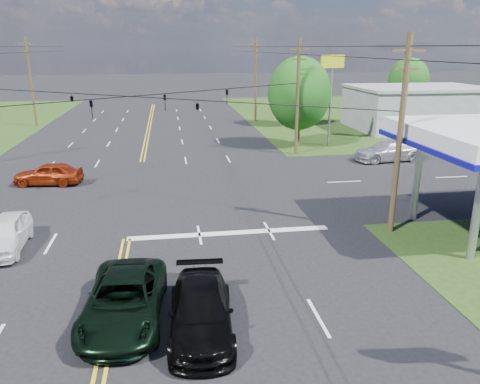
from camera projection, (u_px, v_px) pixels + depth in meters
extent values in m
plane|color=black|center=(136.00, 191.00, 30.06)|extent=(280.00, 280.00, 0.00)
cube|color=#203B12|center=(405.00, 113.00, 65.35)|extent=(46.00, 48.00, 0.03)
cube|color=silver|center=(230.00, 233.00, 23.23)|extent=(10.00, 0.50, 0.02)
cube|color=slate|center=(417.00, 109.00, 52.64)|extent=(14.00, 10.00, 4.40)
cylinder|color=#A5A5AA|center=(478.00, 209.00, 19.75)|extent=(0.36, 0.36, 4.65)
cylinder|color=#A5A5AA|center=(417.00, 177.00, 24.47)|extent=(0.36, 0.36, 4.65)
cylinder|color=#47371E|center=(400.00, 138.00, 22.04)|extent=(0.28, 0.28, 9.50)
cube|color=#47371E|center=(409.00, 51.00, 20.87)|extent=(1.60, 0.12, 0.12)
cube|color=#47371E|center=(407.00, 69.00, 21.11)|extent=(1.20, 0.10, 0.10)
cylinder|color=#47371E|center=(297.00, 98.00, 39.03)|extent=(0.28, 0.28, 9.50)
cube|color=#47371E|center=(299.00, 49.00, 37.86)|extent=(1.60, 0.12, 0.12)
cube|color=#47371E|center=(299.00, 59.00, 38.10)|extent=(1.20, 0.10, 0.10)
cylinder|color=#47371E|center=(31.00, 83.00, 53.12)|extent=(0.28, 0.28, 10.00)
cube|color=#47371E|center=(26.00, 44.00, 51.87)|extent=(1.60, 0.12, 0.12)
cube|color=#47371E|center=(27.00, 51.00, 52.11)|extent=(1.20, 0.10, 0.10)
cylinder|color=#47371E|center=(256.00, 80.00, 56.89)|extent=(0.28, 0.28, 10.00)
cube|color=#47371E|center=(256.00, 44.00, 55.65)|extent=(1.60, 0.12, 0.12)
cube|color=#47371E|center=(256.00, 51.00, 55.88)|extent=(1.20, 0.10, 0.10)
imported|color=black|center=(92.00, 110.00, 26.79)|extent=(0.17, 0.21, 1.05)
imported|color=black|center=(165.00, 103.00, 30.11)|extent=(0.17, 0.21, 1.05)
imported|color=black|center=(227.00, 97.00, 33.64)|extent=(0.17, 0.21, 1.05)
imported|color=black|center=(72.00, 98.00, 30.35)|extent=(1.24, 0.26, 0.50)
imported|color=black|center=(197.00, 106.00, 26.38)|extent=(1.24, 0.26, 0.50)
cylinder|color=black|center=(350.00, 46.00, 27.42)|extent=(0.04, 100.00, 0.04)
cylinder|color=black|center=(350.00, 57.00, 27.60)|extent=(0.04, 100.00, 0.04)
cylinder|color=#47371E|center=(298.00, 129.00, 42.93)|extent=(0.36, 0.36, 3.30)
ellipsoid|color=#144B14|center=(299.00, 93.00, 41.97)|extent=(5.70, 5.70, 6.60)
cylinder|color=#47371E|center=(291.00, 113.00, 54.68)|extent=(0.36, 0.36, 2.86)
ellipsoid|color=#144B14|center=(292.00, 89.00, 53.86)|extent=(4.94, 4.94, 5.72)
cylinder|color=#47371E|center=(406.00, 104.00, 62.86)|extent=(0.36, 0.36, 3.08)
ellipsoid|color=#144B14|center=(408.00, 81.00, 61.97)|extent=(5.32, 5.32, 6.16)
imported|color=black|center=(124.00, 300.00, 15.65)|extent=(2.89, 5.65, 1.52)
imported|color=black|center=(201.00, 311.00, 15.06)|extent=(2.31, 5.09, 1.45)
imported|color=white|center=(4.00, 234.00, 21.17)|extent=(2.02, 4.59, 1.54)
imported|color=maroon|center=(48.00, 174.00, 31.28)|extent=(4.61, 2.32, 1.51)
imported|color=silver|center=(389.00, 151.00, 37.88)|extent=(5.89, 2.88, 1.65)
cylinder|color=#A5A5AA|center=(330.00, 101.00, 42.77)|extent=(0.20, 0.20, 8.23)
cube|color=#CBD116|center=(333.00, 61.00, 41.73)|extent=(2.27, 0.64, 1.13)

